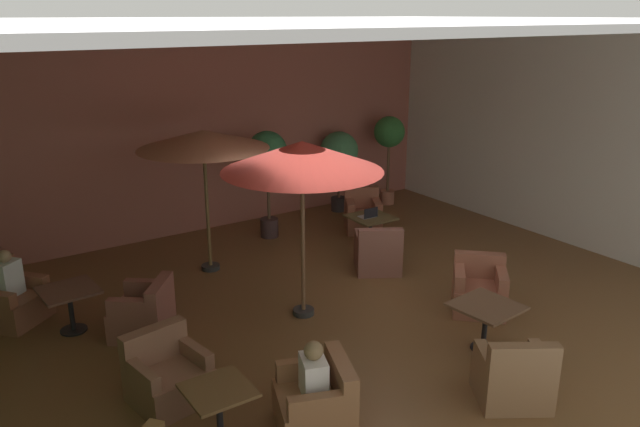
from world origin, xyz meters
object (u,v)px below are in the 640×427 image
(armchair_rear_right_north, at_px, (479,290))
(potted_tree_left_corner, at_px, (339,154))
(armchair_rear_right_east, at_px, (514,378))
(cafe_table_front_left, at_px, (370,223))
(armchair_front_left_north, at_px, (378,253))
(patio_umbrella_center_beige, at_px, (203,140))
(armchair_mid_center_south, at_px, (167,377))
(potted_tree_mid_right, at_px, (268,159))
(open_laptop, at_px, (369,215))
(armchair_front_right_north, at_px, (9,301))
(armchair_front_right_east, at_px, (144,313))
(armchair_mid_center_east, at_px, (317,404))
(cafe_table_mid_center, at_px, (219,402))
(armchair_front_left_east, at_px, (363,215))
(potted_tree_mid_left, at_px, (389,138))
(iced_drink_cup, at_px, (376,212))
(patio_umbrella_tall_red, at_px, (302,157))
(patron_by_window, at_px, (314,372))
(cafe_table_front_right, at_px, (69,298))
(cafe_table_rear_right, at_px, (486,313))
(patron_blue_shirt, at_px, (8,276))

(armchair_rear_right_north, distance_m, potted_tree_left_corner, 5.41)
(armchair_rear_right_east, height_order, potted_tree_left_corner, potted_tree_left_corner)
(cafe_table_front_left, bearing_deg, armchair_front_left_north, -121.22)
(armchair_rear_right_east, bearing_deg, patio_umbrella_center_beige, 102.72)
(armchair_mid_center_south, xyz_separation_m, potted_tree_mid_right, (3.70, 4.16, 1.30))
(open_laptop, bearing_deg, armchair_front_right_north, 173.84)
(armchair_front_right_east, bearing_deg, armchair_front_left_north, -1.05)
(armchair_mid_center_east, bearing_deg, cafe_table_mid_center, 159.40)
(potted_tree_mid_right, bearing_deg, armchair_front_right_east, -143.83)
(open_laptop, bearing_deg, armchair_front_left_east, 57.68)
(potted_tree_mid_left, bearing_deg, open_laptop, -136.52)
(cafe_table_mid_center, bearing_deg, armchair_rear_right_north, 7.81)
(armchair_front_left_east, xyz_separation_m, iced_drink_cup, (-0.40, -0.90, 0.38))
(armchair_front_right_east, distance_m, patio_umbrella_tall_red, 3.09)
(patron_by_window, bearing_deg, potted_tree_left_corner, 52.42)
(armchair_front_left_north, height_order, cafe_table_front_right, armchair_front_left_north)
(potted_tree_mid_left, distance_m, open_laptop, 3.19)
(cafe_table_front_left, bearing_deg, cafe_table_front_right, -177.98)
(potted_tree_left_corner, relative_size, potted_tree_mid_left, 0.88)
(cafe_table_front_right, relative_size, open_laptop, 2.53)
(armchair_mid_center_south, distance_m, cafe_table_rear_right, 4.11)
(cafe_table_front_left, distance_m, armchair_mid_center_south, 5.56)
(armchair_front_right_north, bearing_deg, potted_tree_mid_right, 11.83)
(armchair_mid_center_east, bearing_deg, cafe_table_rear_right, 2.84)
(armchair_front_right_east, distance_m, open_laptop, 4.68)
(cafe_table_front_left, bearing_deg, armchair_rear_right_east, -109.58)
(cafe_table_rear_right, bearing_deg, armchair_mid_center_east, -177.16)
(cafe_table_rear_right, bearing_deg, potted_tree_left_corner, 72.12)
(armchair_front_right_east, bearing_deg, patio_umbrella_tall_red, -19.00)
(armchair_mid_center_east, distance_m, potted_tree_left_corner, 7.84)
(armchair_front_right_north, height_order, cafe_table_mid_center, armchair_front_right_north)
(cafe_table_front_left, distance_m, cafe_table_mid_center, 5.95)
(armchair_front_left_north, bearing_deg, open_laptop, 61.19)
(patio_umbrella_tall_red, bearing_deg, patron_by_window, -120.15)
(armchair_front_right_north, relative_size, patio_umbrella_center_beige, 0.46)
(armchair_front_right_east, xyz_separation_m, potted_tree_mid_right, (3.40, 2.49, 1.29))
(cafe_table_rear_right, xyz_separation_m, potted_tree_left_corner, (1.95, 6.04, 0.78))
(patron_blue_shirt, bearing_deg, iced_drink_cup, -5.08)
(armchair_mid_center_south, distance_m, armchair_rear_right_north, 4.75)
(potted_tree_left_corner, relative_size, potted_tree_mid_right, 0.85)
(patio_umbrella_center_beige, distance_m, patron_by_window, 5.01)
(cafe_table_rear_right, xyz_separation_m, potted_tree_mid_right, (-0.21, 5.42, 1.07))
(cafe_table_mid_center, bearing_deg, patio_umbrella_tall_red, 40.78)
(armchair_front_left_east, bearing_deg, cafe_table_mid_center, -139.98)
(armchair_front_right_north, height_order, potted_tree_mid_right, potted_tree_mid_right)
(armchair_rear_right_north, bearing_deg, patio_umbrella_tall_red, 149.63)
(armchair_mid_center_east, xyz_separation_m, cafe_table_rear_right, (2.76, 0.14, 0.23))
(open_laptop, bearing_deg, patio_umbrella_tall_red, -147.63)
(armchair_front_right_north, bearing_deg, armchair_front_left_east, 2.59)
(cafe_table_front_left, bearing_deg, armchair_mid_center_east, -134.31)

